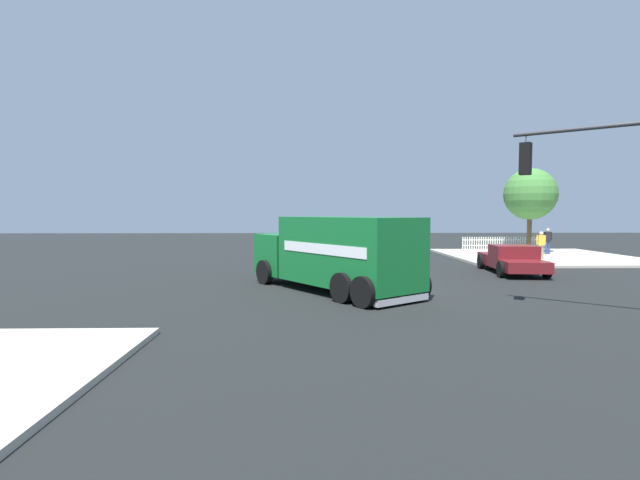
# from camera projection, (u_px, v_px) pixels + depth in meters

# --- Properties ---
(ground_plane) EXTENTS (100.00, 100.00, 0.00)m
(ground_plane) POSITION_uv_depth(u_px,v_px,m) (382.00, 289.00, 18.10)
(ground_plane) COLOR black
(sidewalk_corner_near) EXTENTS (11.53, 11.53, 0.14)m
(sidewalk_corner_near) POSITION_uv_depth(u_px,v_px,m) (539.00, 257.00, 30.65)
(sidewalk_corner_near) COLOR #B2ADA0
(sidewalk_corner_near) RESTS_ON ground
(delivery_truck) EXTENTS (6.50, 7.70, 2.80)m
(delivery_truck) POSITION_uv_depth(u_px,v_px,m) (335.00, 253.00, 17.52)
(delivery_truck) COLOR #146B2D
(delivery_truck) RESTS_ON ground
(traffic_light_primary) EXTENTS (3.86, 3.18, 5.53)m
(traffic_light_primary) POSITION_uv_depth(u_px,v_px,m) (639.00, 185.00, 12.19)
(traffic_light_primary) COLOR #38383D
(traffic_light_primary) RESTS_ON ground
(pickup_maroon) EXTENTS (2.65, 5.37, 1.38)m
(pickup_maroon) POSITION_uv_depth(u_px,v_px,m) (512.00, 258.00, 22.81)
(pickup_maroon) COLOR maroon
(pickup_maroon) RESTS_ON ground
(pedestrian_near_corner) EXTENTS (0.51, 0.31, 1.75)m
(pedestrian_near_corner) POSITION_uv_depth(u_px,v_px,m) (548.00, 239.00, 31.69)
(pedestrian_near_corner) COLOR navy
(pedestrian_near_corner) RESTS_ON sidewalk_corner_near
(pedestrian_crossing) EXTENTS (0.52, 0.29, 1.68)m
(pedestrian_crossing) POSITION_uv_depth(u_px,v_px,m) (541.00, 243.00, 28.32)
(pedestrian_crossing) COLOR gray
(pedestrian_crossing) RESTS_ON sidewalk_corner_near
(picket_fence_run) EXTENTS (6.58, 0.05, 0.95)m
(picket_fence_run) POSITION_uv_depth(u_px,v_px,m) (504.00, 243.00, 36.12)
(picket_fence_run) COLOR silver
(picket_fence_run) RESTS_ON sidewalk_corner_near
(shade_tree_near) EXTENTS (3.63, 3.63, 5.95)m
(shade_tree_near) POSITION_uv_depth(u_px,v_px,m) (530.00, 194.00, 32.95)
(shade_tree_near) COLOR brown
(shade_tree_near) RESTS_ON sidewalk_corner_near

